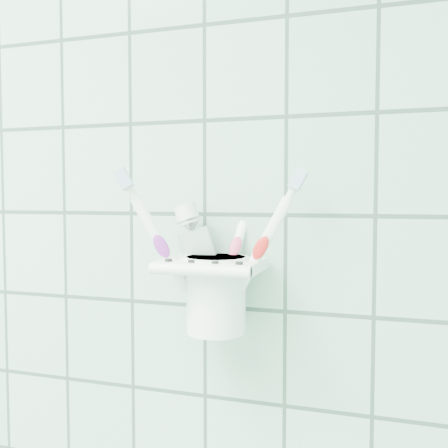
% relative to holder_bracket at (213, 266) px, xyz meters
% --- Properties ---
extents(holder_bracket, '(0.11, 0.10, 0.03)m').
position_rel_holder_bracket_xyz_m(holder_bracket, '(0.00, 0.00, 0.00)').
color(holder_bracket, white).
rests_on(holder_bracket, wall_back).
extents(cup, '(0.08, 0.08, 0.09)m').
position_rel_holder_bracket_xyz_m(cup, '(0.00, 0.00, -0.03)').
color(cup, white).
rests_on(cup, holder_bracket).
extents(toothbrush_pink, '(0.09, 0.04, 0.20)m').
position_rel_holder_bracket_xyz_m(toothbrush_pink, '(-0.01, -0.00, 0.03)').
color(toothbrush_pink, white).
rests_on(toothbrush_pink, cup).
extents(toothbrush_blue, '(0.04, 0.08, 0.18)m').
position_rel_holder_bracket_xyz_m(toothbrush_blue, '(0.00, -0.01, 0.03)').
color(toothbrush_blue, white).
rests_on(toothbrush_blue, cup).
extents(toothbrush_orange, '(0.09, 0.02, 0.19)m').
position_rel_holder_bracket_xyz_m(toothbrush_orange, '(0.01, -0.00, 0.03)').
color(toothbrush_orange, white).
rests_on(toothbrush_orange, cup).
extents(toothpaste_tube, '(0.07, 0.04, 0.15)m').
position_rel_holder_bracket_xyz_m(toothpaste_tube, '(0.00, 0.02, 0.02)').
color(toothpaste_tube, silver).
rests_on(toothpaste_tube, cup).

